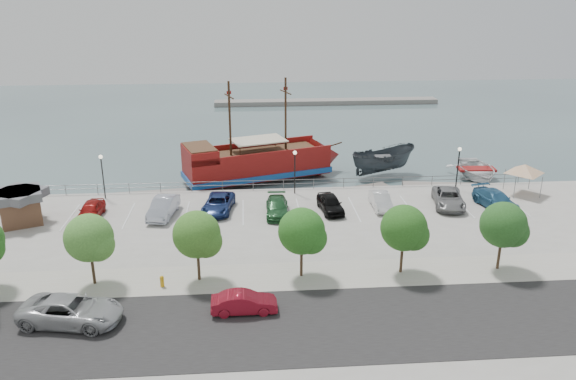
{
  "coord_description": "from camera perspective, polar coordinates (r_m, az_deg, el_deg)",
  "views": [
    {
      "loc": [
        -4.55,
        -44.31,
        18.85
      ],
      "look_at": [
        -1.0,
        2.0,
        2.0
      ],
      "focal_mm": 35.0,
      "sensor_mm": 36.0,
      "label": 1
    }
  ],
  "objects": [
    {
      "name": "canopy_tent",
      "position": [
        57.98,
        22.96,
        2.41
      ],
      "size": [
        4.28,
        4.28,
        3.39
      ],
      "rotation": [
        0.0,
        0.0,
        -0.05
      ],
      "color": "slate",
      "rests_on": "land_slab"
    },
    {
      "name": "fire_hydrant",
      "position": [
        38.67,
        -12.68,
        -9.0
      ],
      "size": [
        0.29,
        0.29,
        0.83
      ],
      "rotation": [
        0.0,
        0.0,
        0.21
      ],
      "color": "orange",
      "rests_on": "sidewalk"
    },
    {
      "name": "ground",
      "position": [
        48.76,
        1.35,
        -4.09
      ],
      "size": [
        160.0,
        160.0,
        0.0
      ],
      "primitive_type": "plane",
      "color": "#45595D"
    },
    {
      "name": "parked_car_g",
      "position": [
        53.06,
        15.99,
        -0.8
      ],
      "size": [
        3.57,
        5.85,
        1.51
      ],
      "primitive_type": "imported",
      "rotation": [
        0.0,
        0.0,
        -0.2
      ],
      "color": "gray",
      "rests_on": "land_slab"
    },
    {
      "name": "parked_car_d",
      "position": [
        49.12,
        -1.12,
        -1.76
      ],
      "size": [
        2.11,
        4.84,
        1.38
      ],
      "primitive_type": "imported",
      "rotation": [
        0.0,
        0.0,
        -0.04
      ],
      "color": "#23592D",
      "rests_on": "land_slab"
    },
    {
      "name": "parked_car_b",
      "position": [
        49.93,
        -12.55,
        -1.73
      ],
      "size": [
        2.49,
        5.17,
        1.63
      ],
      "primitive_type": "imported",
      "rotation": [
        0.0,
        0.0,
        -0.16
      ],
      "color": "#A8ADBD",
      "rests_on": "land_slab"
    },
    {
      "name": "tree_c",
      "position": [
        37.74,
        -9.04,
        -4.66
      ],
      "size": [
        3.3,
        3.2,
        5.0
      ],
      "color": "#473321",
      "rests_on": "sidewalk"
    },
    {
      "name": "lamp_post_mid",
      "position": [
        53.43,
        0.7,
        2.62
      ],
      "size": [
        0.36,
        0.36,
        4.28
      ],
      "color": "black",
      "rests_on": "land_slab"
    },
    {
      "name": "parked_car_h",
      "position": [
        53.93,
        20.35,
        -0.95
      ],
      "size": [
        3.16,
        5.64,
        1.54
      ],
      "primitive_type": "imported",
      "rotation": [
        0.0,
        0.0,
        0.2
      ],
      "color": "#2B6188",
      "rests_on": "land_slab"
    },
    {
      "name": "parked_car_e",
      "position": [
        49.95,
        4.32,
        -1.36
      ],
      "size": [
        2.28,
        4.59,
        1.5
      ],
      "primitive_type": "imported",
      "rotation": [
        0.0,
        0.0,
        0.12
      ],
      "color": "black",
      "rests_on": "land_slab"
    },
    {
      "name": "patrol_boat",
      "position": [
        63.13,
        9.62,
        2.77
      ],
      "size": [
        8.34,
        5.28,
        3.02
      ],
      "primitive_type": "imported",
      "rotation": [
        0.0,
        0.0,
        1.9
      ],
      "color": "#394046",
      "rests_on": "ground"
    },
    {
      "name": "tree_d",
      "position": [
        37.78,
        1.63,
        -4.37
      ],
      "size": [
        3.3,
        3.2,
        5.0
      ],
      "color": "#473321",
      "rests_on": "sidewalk"
    },
    {
      "name": "far_shore",
      "position": [
        102.23,
        3.92,
        8.93
      ],
      "size": [
        40.0,
        3.0,
        0.8
      ],
      "primitive_type": "cube",
      "color": "gray",
      "rests_on": "ground"
    },
    {
      "name": "dock_east",
      "position": [
        60.43,
        15.28,
        0.25
      ],
      "size": [
        8.03,
        3.35,
        0.44
      ],
      "primitive_type": "cube",
      "rotation": [
        0.0,
        0.0,
        -0.15
      ],
      "color": "gray",
      "rests_on": "ground"
    },
    {
      "name": "street_van",
      "position": [
        36.25,
        -21.17,
        -11.35
      ],
      "size": [
        6.42,
        3.8,
        1.67
      ],
      "primitive_type": "imported",
      "rotation": [
        0.0,
        0.0,
        1.39
      ],
      "color": "#A5A7A9",
      "rests_on": "street"
    },
    {
      "name": "shed",
      "position": [
        52.27,
        -25.57,
        -1.45
      ],
      "size": [
        4.55,
        4.55,
        2.87
      ],
      "rotation": [
        0.0,
        0.0,
        0.39
      ],
      "color": "brown",
      "rests_on": "land_slab"
    },
    {
      "name": "tree_f",
      "position": [
        41.56,
        21.24,
        -3.47
      ],
      "size": [
        3.3,
        3.2,
        5.0
      ],
      "color": "#473321",
      "rests_on": "sidewalk"
    },
    {
      "name": "parked_car_f",
      "position": [
        51.28,
        9.39,
        -1.07
      ],
      "size": [
        1.52,
        4.26,
        1.4
      ],
      "primitive_type": "imported",
      "rotation": [
        0.0,
        0.0,
        -0.01
      ],
      "color": "silver",
      "rests_on": "land_slab"
    },
    {
      "name": "tree_e",
      "position": [
        39.09,
        11.91,
        -3.96
      ],
      "size": [
        3.3,
        3.2,
        5.0
      ],
      "color": "#473321",
      "rests_on": "sidewalk"
    },
    {
      "name": "sidewalk",
      "position": [
        39.4,
        2.82,
        -8.64
      ],
      "size": [
        100.0,
        4.0,
        0.05
      ],
      "primitive_type": "cube",
      "color": "#A9A08F",
      "rests_on": "land_slab"
    },
    {
      "name": "parked_car_a",
      "position": [
        51.35,
        -19.38,
        -1.92
      ],
      "size": [
        1.88,
        4.3,
        1.44
      ],
      "primitive_type": "imported",
      "rotation": [
        0.0,
        0.0,
        -0.04
      ],
      "color": "maroon",
      "rests_on": "land_slab"
    },
    {
      "name": "lamp_post_left",
      "position": [
        54.91,
        -18.37,
        2.06
      ],
      "size": [
        0.36,
        0.36,
        4.28
      ],
      "color": "black",
      "rests_on": "land_slab"
    },
    {
      "name": "tree_b",
      "position": [
        38.98,
        -19.38,
        -4.78
      ],
      "size": [
        3.3,
        3.2,
        5.0
      ],
      "color": "#473321",
      "rests_on": "sidewalk"
    },
    {
      "name": "dock_mid",
      "position": [
        58.19,
        7.45,
        0.01
      ],
      "size": [
        6.45,
        3.79,
        0.36
      ],
      "primitive_type": "cube",
      "rotation": [
        0.0,
        0.0,
        0.35
      ],
      "color": "slate",
      "rests_on": "ground"
    },
    {
      "name": "speedboat",
      "position": [
        64.83,
        18.57,
        1.76
      ],
      "size": [
        5.77,
        7.76,
        1.54
      ],
      "primitive_type": "imported",
      "rotation": [
        0.0,
        0.0,
        -0.06
      ],
      "color": "silver",
      "rests_on": "ground"
    },
    {
      "name": "parked_car_c",
      "position": [
        50.25,
        -7.09,
        -1.37
      ],
      "size": [
        3.14,
        5.45,
        1.43
      ],
      "primitive_type": "imported",
      "rotation": [
        0.0,
        0.0,
        -0.15
      ],
      "color": "navy",
      "rests_on": "land_slab"
    },
    {
      "name": "dock_west",
      "position": [
        57.81,
        -13.74,
        -0.52
      ],
      "size": [
        7.17,
        2.82,
        0.4
      ],
      "primitive_type": "cube",
      "rotation": [
        0.0,
        0.0,
        0.12
      ],
      "color": "gray",
      "rests_on": "ground"
    },
    {
      "name": "pirate_ship",
      "position": [
        61.07,
        -2.01,
        2.85
      ],
      "size": [
        18.4,
        10.26,
        11.41
      ],
      "rotation": [
        0.0,
        0.0,
        0.32
      ],
      "color": "maroon",
      "rests_on": "ground"
    },
    {
      "name": "street",
      "position": [
        34.31,
        4.08,
        -13.43
      ],
      "size": [
        100.0,
        8.0,
        0.04
      ],
      "primitive_type": "cube",
      "color": "black",
      "rests_on": "land_slab"
    },
    {
      "name": "seawall_railing",
      "position": [
        55.42,
        0.57,
        0.63
      ],
      "size": [
        50.0,
        0.06,
        1.0
      ],
      "color": "#5E5F61",
      "rests_on": "land_slab"
    },
    {
      "name": "lamp_post_right",
      "position": [
        57.07,
        16.94,
        2.87
      ],
      "size": [
        0.36,
        0.36,
        4.28
      ],
      "color": "black",
      "rests_on": "land_slab"
    },
    {
      "name": "street_sedan",
      "position": [
        35.1,
        -4.48,
        -11.33
      ],
      "size": [
        4.08,
        1.47,
        1.34
      ],
      "primitive_type": "imported",
      "rotation": [
        0.0,
        0.0,
        1.58
      ],
      "color": "maroon",
      "rests_on": "street"
    }
  ]
}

